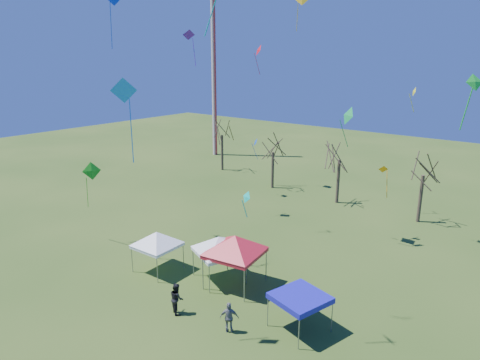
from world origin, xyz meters
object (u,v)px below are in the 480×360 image
Objects in this scene: tree_1 at (273,139)px; tree_2 at (340,144)px; tent_white_mid at (219,240)px; person_dark at (177,298)px; radio_mast at (214,73)px; tree_3 at (425,158)px; tent_white_west at (157,235)px; tent_red at (235,239)px; person_grey at (229,317)px; tent_blue at (300,298)px; tree_0 at (222,122)px.

tree_1 is 0.92× the size of tree_2.
person_dark is at bearing -81.79° from tent_white_mid.
tent_white_mid is at bearing -87.44° from tree_2.
radio_mast is 3.31× the size of tree_1.
tree_3 is (8.40, -0.33, -0.21)m from tree_2.
tree_2 reaches higher than tent_white_west.
radio_mast is 5.39× the size of tent_red.
tent_blue is at bearing -172.90° from person_grey.
radio_mast is 20.72m from tree_1.
tent_white_mid is at bearing -78.57° from person_grey.
tree_1 is at bearing 177.94° from tree_3.
radio_mast is at bearing 163.69° from tree_3.
tent_white_west is at bearing -2.22° from person_dark.
tree_2 reaches higher than tree_1.
tent_white_mid is at bearing -48.13° from radio_mast.
tent_red reaches higher than tent_white_mid.
radio_mast is at bearing 125.35° from tent_white_west.
tent_red is 5.69m from person_grey.
tent_white_mid is (0.89, -19.98, -3.35)m from tree_2.
tent_blue is (26.62, -24.50, -4.53)m from tree_0.
tent_white_mid is (19.37, -22.98, -3.55)m from tree_0.
tree_3 reaches higher than tent_blue.
tree_0 is 2.18× the size of tent_white_west.
person_dark is (-0.69, -4.69, -2.38)m from tent_red.
tree_3 is (34.03, -9.96, -6.42)m from radio_mast.
tent_white_mid is 0.83× the size of tent_red.
tree_3 is at bearing 69.09° from tent_white_mid.
radio_mast is at bearing -23.57° from person_dark.
tent_red is at bearing 17.80° from tent_white_west.
person_grey is at bearing -48.86° from tree_0.
tree_2 is 20.26m from tent_red.
tent_white_mid reaches higher than person_grey.
person_grey is at bearing -47.56° from radio_mast.
tree_1 is at bearing -28.48° from radio_mast.
tent_blue is at bearing -126.66° from person_dark.
tree_3 is 21.26m from tent_white_mid.
tent_blue is 1.73× the size of person_dark.
tent_red reaches higher than tent_white_west.
tent_white_west reaches higher than person_dark.
tree_2 is 2.13× the size of tent_white_mid.
radio_mast is at bearing -82.36° from person_grey.
tree_0 is at bearing -26.06° from person_dark.
radio_mast reaches higher than tree_0.
tree_0 is at bearing -42.77° from radio_mast.
tent_white_west is 4.63m from tent_white_mid.
tree_0 reaches higher than tent_blue.
tent_red is at bearing -62.19° from tree_1.
radio_mast is 45.22m from person_dark.
tent_white_mid is at bearing -65.35° from tree_1.
tent_red is 1.40× the size of tent_blue.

